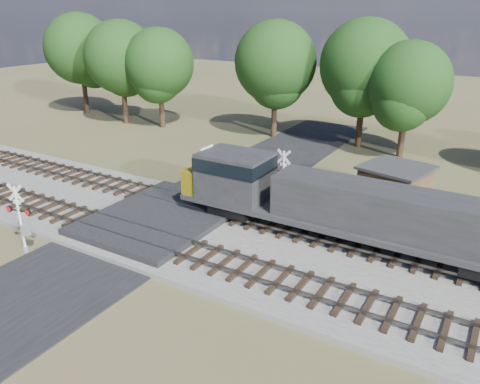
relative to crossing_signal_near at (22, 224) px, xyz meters
The scene contains 10 objects.
ground 7.10m from the crossing_signal_near, 56.63° to the left, with size 160.00×160.00×0.00m, color #484E2A.
ballast_bed 15.24m from the crossing_signal_near, 24.47° to the left, with size 140.00×10.00×0.30m, color gray.
road 7.09m from the crossing_signal_near, 56.63° to the left, with size 7.00×60.00×0.08m, color black.
crossing_panel 7.46m from the crossing_signal_near, 58.78° to the left, with size 7.00×9.00×0.62m, color #262628.
track_near 7.98m from the crossing_signal_near, 28.64° to the left, with size 140.00×2.60×0.33m.
track_far 11.25m from the crossing_signal_near, 51.73° to the left, with size 140.00×2.60×0.33m.
crossing_signal_near is the anchor object (origin of this frame).
crossing_signal_far 15.04m from the crossing_signal_near, 54.81° to the left, with size 1.52×0.33×3.77m.
equipment_shed 21.87m from the crossing_signal_near, 47.54° to the left, with size 4.65×4.65×2.61m.
treeline 27.76m from the crossing_signal_near, 75.26° to the left, with size 78.26×11.70×11.55m.
Camera 1 is at (16.79, -18.59, 11.80)m, focal length 35.00 mm.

